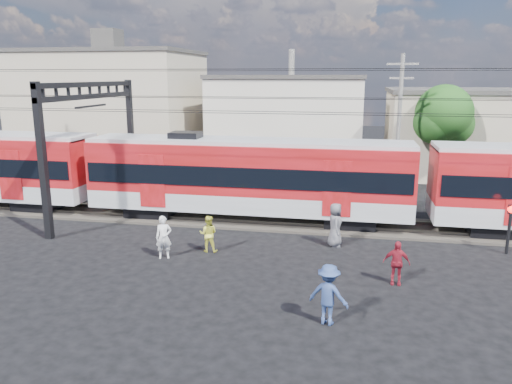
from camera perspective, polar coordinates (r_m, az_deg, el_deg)
ground at (r=17.83m, az=-0.88°, el=-10.78°), size 120.00×120.00×0.00m
track_bed at (r=25.22m, az=2.91°, el=-3.39°), size 70.00×3.40×0.12m
rail_near at (r=24.48m, az=2.66°, el=-3.61°), size 70.00×0.12×0.12m
rail_far at (r=25.90m, az=3.15°, el=-2.67°), size 70.00×0.12×0.12m
commuter_train at (r=24.91m, az=-0.46°, el=1.97°), size 50.30×3.08×4.17m
catenary at (r=26.89m, az=-15.71°, el=8.19°), size 70.00×9.30×7.52m
building_west at (r=44.93m, az=-16.12°, el=9.35°), size 14.28×10.20×9.30m
building_midwest at (r=43.43m, az=3.99°, el=8.39°), size 12.24×12.24×7.30m
building_mideast at (r=41.52m, az=26.02°, el=6.19°), size 16.32×10.20×6.30m
utility_pole_mid at (r=31.16m, az=16.01°, el=7.68°), size 1.80×0.24×8.50m
tree_near at (r=34.61m, az=20.93°, el=8.03°), size 3.82×3.64×6.72m
pedestrian_a at (r=20.54m, az=-10.50°, el=-5.11°), size 0.74×0.61×1.76m
pedestrian_b at (r=21.04m, az=-5.47°, el=-4.77°), size 0.82×0.68×1.56m
pedestrian_c at (r=15.18m, az=8.28°, el=-11.52°), size 1.35×1.01×1.86m
pedestrian_d at (r=18.44m, az=15.75°, el=-7.79°), size 0.95×0.43×1.60m
pedestrian_e at (r=21.81m, az=9.05°, el=-3.73°), size 0.71×1.00×1.92m
crossing_signal at (r=22.99m, az=27.05°, el=-2.86°), size 0.31×0.31×2.11m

